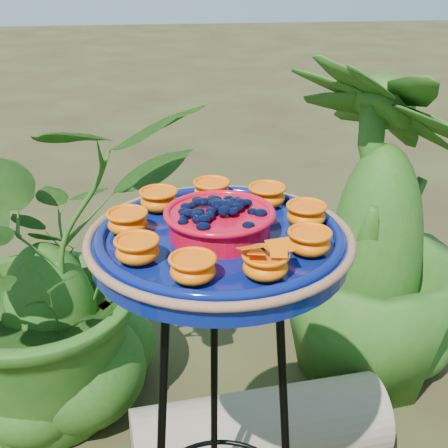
# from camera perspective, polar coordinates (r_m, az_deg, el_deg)

# --- Properties ---
(tripod_stand) EXTENTS (0.32, 0.33, 0.85)m
(tripod_stand) POSITION_cam_1_polar(r_m,az_deg,el_deg) (1.25, -0.35, -16.74)
(tripod_stand) COLOR black
(tripod_stand) RESTS_ON ground
(feeder_dish) EXTENTS (0.45, 0.45, 0.10)m
(feeder_dish) POSITION_cam_1_polar(r_m,az_deg,el_deg) (1.04, -0.40, -1.18)
(feeder_dish) COLOR #07145B
(feeder_dish) RESTS_ON tripod_stand
(driftwood_log) EXTENTS (0.71, 0.31, 0.23)m
(driftwood_log) POSITION_cam_1_polar(r_m,az_deg,el_deg) (1.79, 3.29, -18.45)
(driftwood_log) COLOR gray
(driftwood_log) RESTS_ON ground
(shrub_back_left) EXTENTS (1.14, 1.09, 0.98)m
(shrub_back_left) POSITION_cam_1_polar(r_m,az_deg,el_deg) (1.86, -16.22, -3.62)
(shrub_back_left) COLOR #1F5316
(shrub_back_left) RESTS_ON ground
(shrub_back_right) EXTENTS (0.84, 0.84, 1.06)m
(shrub_back_right) POSITION_cam_1_polar(r_m,az_deg,el_deg) (1.95, 13.87, -0.50)
(shrub_back_right) COLOR #1F5316
(shrub_back_right) RESTS_ON ground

